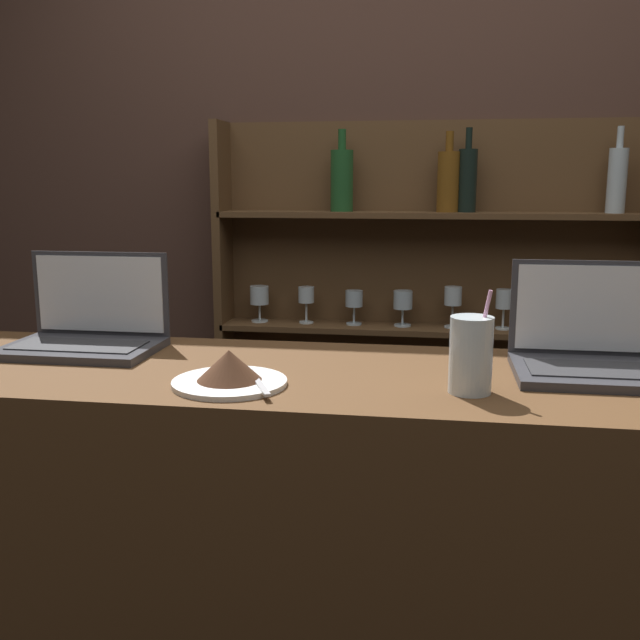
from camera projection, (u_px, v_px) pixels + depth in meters
name	position (u px, v px, depth m)	size (l,w,h in m)	color
bar_counter	(359.00, 608.00, 1.51)	(2.06, 0.52, 1.03)	#4C3019
back_wall	(398.00, 198.00, 2.58)	(7.00, 0.06, 2.70)	#4C3328
back_shelf	(428.00, 334.00, 2.58)	(1.52, 0.18, 1.62)	brown
laptop_near	(88.00, 329.00, 1.61)	(0.33, 0.22, 0.21)	#333338
laptop_far	(597.00, 351.00, 1.41)	(0.32, 0.24, 0.22)	#333338
cake_plate	(230.00, 371.00, 1.33)	(0.22, 0.22, 0.07)	white
water_glass	(471.00, 355.00, 1.27)	(0.08, 0.08, 0.19)	silver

